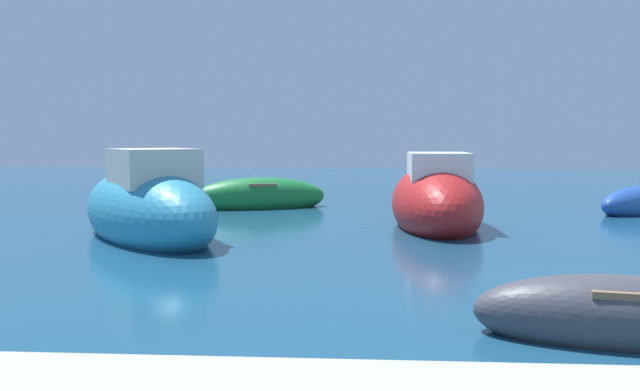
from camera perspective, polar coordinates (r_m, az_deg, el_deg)
moored_boat_1 at (r=15.31m, az=-14.38°, el=-1.14°), size 5.19×5.91×2.43m
moored_boat_2 at (r=17.05m, az=9.84°, el=-0.51°), size 2.21×5.59×2.29m
moored_boat_4 at (r=21.14m, az=-5.19°, el=-0.11°), size 4.48×2.82×1.24m
moored_boat_5 at (r=8.17m, az=23.86°, el=-9.42°), size 3.22×1.62×0.94m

